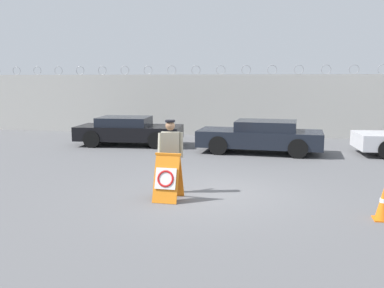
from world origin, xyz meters
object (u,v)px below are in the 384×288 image
Objects in this scene: barricade_sign at (168,177)px; traffic_cone_near at (383,203)px; security_guard at (170,152)px; parked_car_front_coupe at (129,130)px; parked_car_rear_sedan at (261,136)px.

traffic_cone_near is at bearing -4.73° from barricade_sign.
parked_car_front_coupe is at bearing -73.74° from security_guard.
traffic_cone_near is at bearing -49.13° from parked_car_front_coupe.
security_guard is 0.40× the size of parked_car_front_coupe.
parked_car_front_coupe reaches higher than traffic_cone_near.
parked_car_rear_sedan is (-2.80, 7.54, 0.30)m from traffic_cone_near.
traffic_cone_near is at bearing 154.45° from security_guard.
security_guard reaches higher than barricade_sign.
traffic_cone_near is 0.15× the size of parked_car_rear_sedan.
traffic_cone_near is 8.05m from parked_car_rear_sedan.
parked_car_rear_sedan is (5.66, -0.82, 0.01)m from parked_car_front_coupe.
parked_car_rear_sedan is at bearing -118.36° from security_guard.
parked_car_front_coupe is at bearing 135.38° from traffic_cone_near.
security_guard is at bearing -67.04° from parked_car_front_coupe.
security_guard reaches higher than parked_car_front_coupe.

